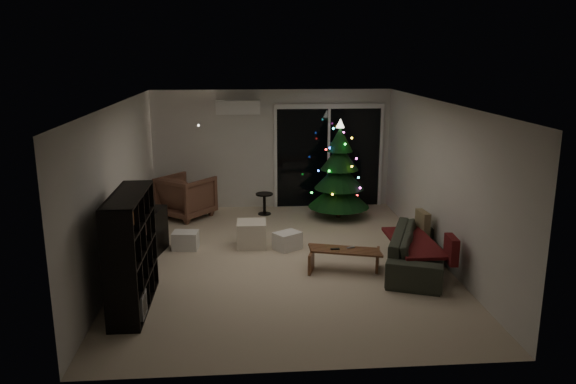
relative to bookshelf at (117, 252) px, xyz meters
name	(u,v)px	position (x,y,z in m)	size (l,w,h in m)	color
room	(302,178)	(2.71, 3.02, 0.25)	(6.50, 7.51, 2.60)	beige
bookshelf	(117,252)	(0.00, 0.00, 0.00)	(0.39, 1.52, 1.52)	black
media_cabinet	(143,236)	(0.00, 1.83, -0.39)	(0.44, 1.18, 0.74)	black
stereo	(141,209)	(0.00, 1.83, 0.05)	(0.37, 0.44, 0.16)	black
armchair	(186,197)	(0.48, 4.11, -0.34)	(0.91, 0.93, 0.85)	brown
ottoman	(252,234)	(1.76, 2.22, -0.54)	(0.49, 0.49, 0.44)	beige
cardboard_box_a	(186,240)	(0.64, 2.19, -0.61)	(0.42, 0.32, 0.30)	white
cardboard_box_b	(287,241)	(2.36, 2.04, -0.61)	(0.42, 0.32, 0.29)	white
side_table	(264,204)	(2.05, 4.18, -0.54)	(0.35, 0.35, 0.44)	black
floor_lamp	(200,166)	(0.73, 4.86, 0.14)	(0.29, 0.29, 1.80)	black
sofa	(419,250)	(4.30, 1.00, -0.47)	(2.01, 0.79, 0.59)	#2C3026
sofa_throw	(413,242)	(4.20, 1.00, -0.34)	(0.63, 1.45, 0.05)	#52161B
cushion_a	(423,223)	(4.55, 1.65, -0.23)	(0.12, 0.39, 0.39)	#8D7B5C
cushion_b	(451,250)	(4.55, 0.35, -0.23)	(0.12, 0.39, 0.39)	#52161B
coffee_table	(345,260)	(3.15, 1.01, -0.59)	(1.08, 0.38, 0.34)	brown
remote_a	(335,249)	(3.00, 1.01, -0.41)	(0.14, 0.04, 0.02)	black
remote_b	(351,247)	(3.25, 1.06, -0.41)	(0.13, 0.04, 0.02)	slate
christmas_tree	(339,169)	(3.54, 3.85, 0.23)	(1.23, 1.23, 1.98)	black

